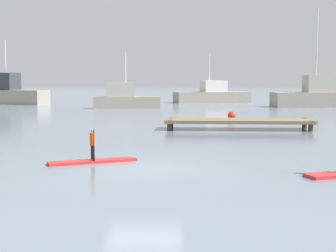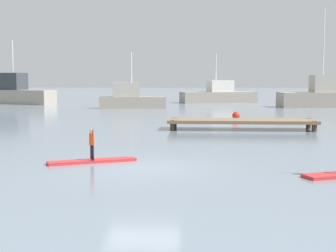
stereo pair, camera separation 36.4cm
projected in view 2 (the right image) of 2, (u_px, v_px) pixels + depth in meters
The scene contains 9 objects.
ground_plane at pixel (143, 167), 17.82m from camera, with size 240.00×240.00×0.00m, color gray.
paddleboard_near at pixel (92, 161), 18.80m from camera, with size 3.06×1.78×0.10m.
paddler_child_solo at pixel (92, 143), 18.73m from camera, with size 0.26×0.36×1.11m.
fishing_boat_white_large at pixel (329, 96), 52.25m from camera, with size 10.22×4.17×9.68m.
fishing_boat_green_midground at pixel (131, 99), 50.17m from camera, with size 6.44×2.67×5.27m.
motor_boat_small_navy at pixel (13, 92), 58.68m from camera, with size 9.43×5.07×6.97m.
trawler_grey_distant at pixel (219, 95), 60.97m from camera, with size 9.01×5.08×5.61m.
floating_dock at pixel (242, 121), 30.29m from camera, with size 8.44×2.27×0.58m.
mooring_buoy_near at pixel (236, 116), 37.29m from camera, with size 0.57×0.57×0.57m, color red.
Camera 2 is at (2.05, -17.51, 3.06)m, focal length 56.72 mm.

